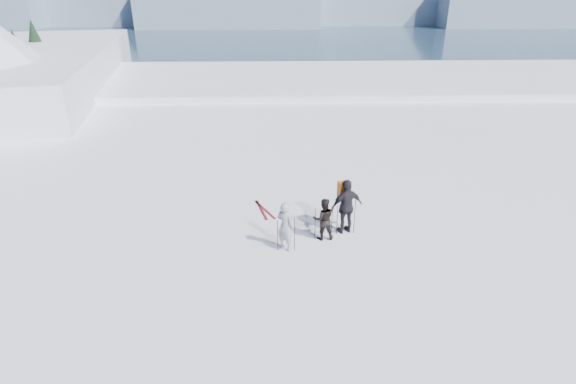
% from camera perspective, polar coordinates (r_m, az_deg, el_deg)
% --- Properties ---
extents(lake_basin, '(820.00, 820.00, 71.62)m').
position_cam_1_polar(lake_basin, '(43.12, 0.73, 5.38)').
color(lake_basin, white).
rests_on(lake_basin, ground).
extents(skier_grey, '(0.75, 0.71, 1.73)m').
position_cam_1_polar(skier_grey, '(14.72, -0.35, -4.35)').
color(skier_grey, '#8E939B').
rests_on(skier_grey, ground).
extents(skier_dark, '(0.77, 0.61, 1.52)m').
position_cam_1_polar(skier_dark, '(15.41, 4.52, -3.44)').
color(skier_dark, black).
rests_on(skier_dark, ground).
extents(skier_pack, '(1.28, 0.85, 2.02)m').
position_cam_1_polar(skier_pack, '(15.77, 7.45, -1.86)').
color(skier_pack, black).
rests_on(skier_pack, ground).
extents(backpack, '(0.49, 0.37, 0.63)m').
position_cam_1_polar(backpack, '(15.42, 7.29, 2.92)').
color(backpack, '#C75B12').
rests_on(backpack, skier_pack).
extents(ski_poles, '(2.73, 1.08, 1.32)m').
position_cam_1_polar(ski_poles, '(15.34, 4.09, -4.21)').
color(ski_poles, black).
rests_on(ski_poles, ground).
extents(skis_loose, '(0.86, 1.67, 0.03)m').
position_cam_1_polar(skis_loose, '(17.60, -3.16, -2.27)').
color(skis_loose, black).
rests_on(skis_loose, ground).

